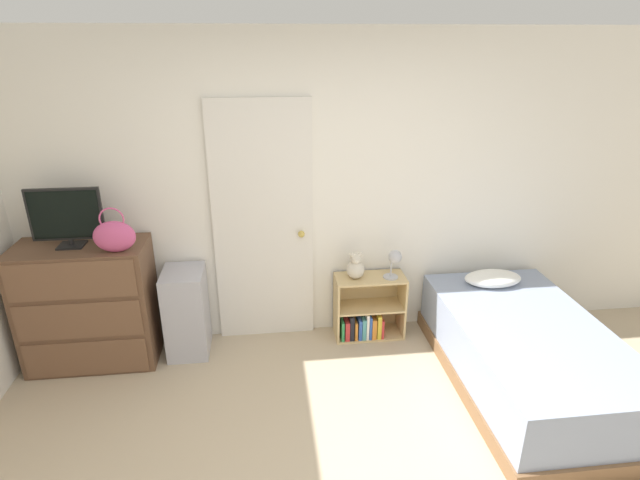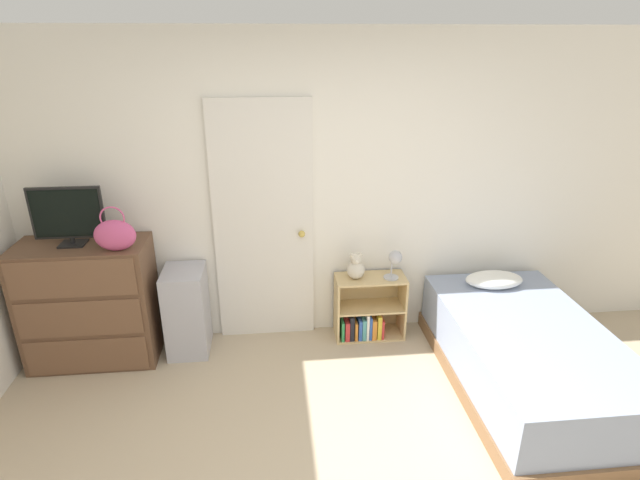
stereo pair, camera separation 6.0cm
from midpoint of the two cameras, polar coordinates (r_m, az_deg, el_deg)
wall_back at (r=4.12m, az=-0.39°, el=5.45°), size 10.00×0.06×2.55m
door_closed at (r=4.13m, az=-6.03°, el=1.69°), size 0.82×0.09×2.05m
dresser at (r=4.37m, az=-24.44°, el=-6.61°), size 0.98×0.49×1.01m
tv at (r=4.11m, az=-26.53°, el=2.55°), size 0.52×0.16×0.45m
handbag at (r=3.90m, az=-21.99°, el=0.56°), size 0.30×0.13×0.34m
storage_bin at (r=4.28m, az=-14.57°, el=-7.85°), size 0.33×0.40×0.73m
bookshelf at (r=4.43m, az=5.72°, el=-8.37°), size 0.60×0.28×0.57m
teddy_bear at (r=4.21m, az=4.53°, el=-3.15°), size 0.15×0.15×0.23m
desk_lamp at (r=4.20m, az=8.95°, el=-2.24°), size 0.14×0.14×0.26m
bed at (r=4.13m, az=22.96°, el=-12.10°), size 1.08×1.89×0.62m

